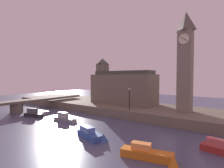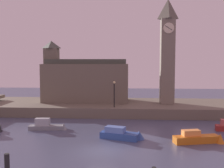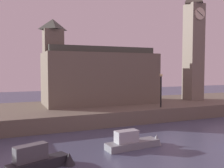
{
  "view_description": "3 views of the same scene",
  "coord_description": "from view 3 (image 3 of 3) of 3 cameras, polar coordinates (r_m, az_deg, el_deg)",
  "views": [
    {
      "loc": [
        15.89,
        -10.93,
        7.26
      ],
      "look_at": [
        -5.23,
        17.61,
        5.84
      ],
      "focal_mm": 28.06,
      "sensor_mm": 36.0,
      "label": 1
    },
    {
      "loc": [
        2.69,
        -24.2,
        8.1
      ],
      "look_at": [
        -0.13,
        16.02,
        4.86
      ],
      "focal_mm": 43.72,
      "sensor_mm": 36.0,
      "label": 2
    },
    {
      "loc": [
        -16.1,
        -9.11,
        5.9
      ],
      "look_at": [
        -5.68,
        15.59,
        4.28
      ],
      "focal_mm": 40.9,
      "sensor_mm": 36.0,
      "label": 3
    }
  ],
  "objects": [
    {
      "name": "boat_barge_dark",
      "position": [
        16.09,
        -15.46,
        -16.12
      ],
      "size": [
        4.21,
        2.1,
        1.65
      ],
      "color": "#232328",
      "rests_on": "ground"
    },
    {
      "name": "clock_tower",
      "position": [
        37.91,
        17.8,
        9.48
      ],
      "size": [
        2.36,
        2.41,
        16.43
      ],
      "color": "slate",
      "rests_on": "far_embankment"
    },
    {
      "name": "far_embankment",
      "position": [
        33.66,
        6.03,
        -5.36
      ],
      "size": [
        70.0,
        12.0,
        1.5
      ],
      "primitive_type": "cube",
      "color": "#6B6051",
      "rests_on": "ground"
    },
    {
      "name": "parliament_hall",
      "position": [
        32.26,
        -3.39,
        1.92
      ],
      "size": [
        14.15,
        5.93,
        10.18
      ],
      "color": "#6B6051",
      "rests_on": "far_embankment"
    },
    {
      "name": "streetlamp",
      "position": [
        29.44,
        10.9,
        -0.51
      ],
      "size": [
        0.36,
        0.36,
        3.83
      ],
      "color": "black",
      "rests_on": "far_embankment"
    },
    {
      "name": "boat_cruiser_grey",
      "position": [
        19.66,
        5.6,
        -12.71
      ],
      "size": [
        4.78,
        1.51,
        1.61
      ],
      "color": "gray",
      "rests_on": "ground"
    }
  ]
}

